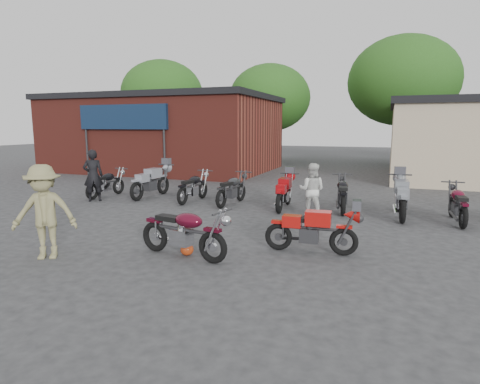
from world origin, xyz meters
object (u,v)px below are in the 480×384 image
(row_bike_3, at_px, (232,188))
(row_bike_7, at_px, (458,202))
(row_bike_6, at_px, (401,195))
(row_bike_0, at_px, (106,182))
(sportbike, at_px, (313,228))
(row_bike_4, at_px, (284,191))
(person_tan, at_px, (44,212))
(person_dark, at_px, (93,176))
(person_light, at_px, (312,190))
(helmet, at_px, (187,249))
(row_bike_1, at_px, (151,180))
(row_bike_5, at_px, (342,192))
(row_bike_2, at_px, (193,185))
(vintage_motorcycle, at_px, (184,229))

(row_bike_3, relative_size, row_bike_7, 1.01)
(row_bike_6, bearing_deg, row_bike_0, 88.21)
(sportbike, xyz_separation_m, row_bike_3, (-3.41, 4.21, 0.03))
(row_bike_3, relative_size, row_bike_4, 0.98)
(row_bike_7, bearing_deg, person_tan, 124.36)
(row_bike_0, bearing_deg, person_tan, -146.43)
(sportbike, distance_m, row_bike_4, 4.44)
(person_dark, xyz_separation_m, person_light, (7.44, 0.25, -0.12))
(person_tan, height_order, row_bike_0, person_tan)
(person_dark, distance_m, row_bike_0, 0.99)
(sportbike, height_order, person_tan, person_tan)
(person_light, distance_m, person_tan, 6.89)
(helmet, height_order, row_bike_6, row_bike_6)
(sportbike, xyz_separation_m, row_bike_7, (3.17, 3.95, 0.03))
(row_bike_0, bearing_deg, row_bike_1, -70.56)
(row_bike_5, bearing_deg, person_dark, 91.10)
(sportbike, distance_m, row_bike_7, 5.06)
(row_bike_1, bearing_deg, person_dark, 137.29)
(helmet, relative_size, row_bike_1, 0.12)
(row_bike_3, bearing_deg, row_bike_4, -86.62)
(helmet, xyz_separation_m, person_tan, (-2.50, -1.09, 0.80))
(row_bike_1, bearing_deg, person_tan, -160.55)
(person_tan, bearing_deg, person_dark, 92.43)
(row_bike_1, bearing_deg, row_bike_3, -90.26)
(row_bike_0, relative_size, row_bike_4, 0.94)
(row_bike_4, height_order, row_bike_5, row_bike_5)
(sportbike, bearing_deg, row_bike_2, 134.79)
(vintage_motorcycle, bearing_deg, row_bike_1, 138.06)
(vintage_motorcycle, distance_m, row_bike_5, 6.11)
(helmet, relative_size, person_tan, 0.14)
(row_bike_1, distance_m, row_bike_4, 5.03)
(person_dark, xyz_separation_m, row_bike_4, (6.44, 1.03, -0.32))
(row_bike_2, bearing_deg, vintage_motorcycle, -152.02)
(vintage_motorcycle, relative_size, row_bike_6, 0.92)
(person_tan, relative_size, row_bike_5, 0.93)
(row_bike_1, height_order, row_bike_3, row_bike_1)
(vintage_motorcycle, bearing_deg, row_bike_2, 125.43)
(person_light, distance_m, row_bike_3, 2.92)
(row_bike_1, bearing_deg, row_bike_7, -89.03)
(row_bike_2, xyz_separation_m, row_bike_5, (4.95, 0.20, 0.02))
(row_bike_6, bearing_deg, row_bike_4, 87.53)
(person_tan, relative_size, row_bike_2, 0.97)
(row_bike_1, bearing_deg, helmet, -137.78)
(helmet, bearing_deg, row_bike_1, 128.32)
(person_tan, height_order, row_bike_5, person_tan)
(row_bike_3, height_order, row_bike_6, row_bike_6)
(row_bike_0, height_order, row_bike_1, row_bike_1)
(row_bike_1, xyz_separation_m, row_bike_5, (6.76, 0.01, -0.05))
(sportbike, distance_m, person_dark, 8.65)
(person_dark, bearing_deg, row_bike_7, 147.05)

